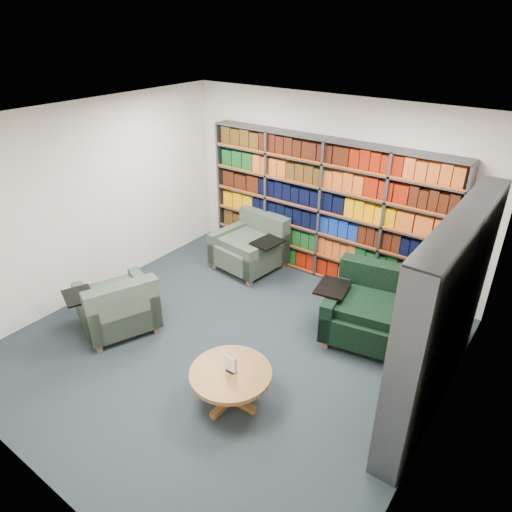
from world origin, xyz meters
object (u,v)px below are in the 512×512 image
Objects in this scene: chair_green_right at (370,310)px; coffee_table at (231,378)px; chair_teal_front at (119,309)px; chair_teal_left at (253,247)px.

coffee_table is (-0.70, -2.02, -0.04)m from chair_green_right.
coffee_table is at bearing -109.11° from chair_green_right.
chair_green_right is at bearing 70.89° from coffee_table.
chair_green_right is 1.44× the size of coffee_table.
chair_teal_front is at bearing -145.08° from chair_green_right.
chair_teal_left is at bearing 81.57° from chair_teal_front.
chair_teal_left is at bearing 122.13° from coffee_table.
coffee_table is at bearing -57.87° from chair_teal_left.
chair_green_right is at bearing -14.29° from chair_teal_left.
chair_teal_left is 2.41m from chair_green_right.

